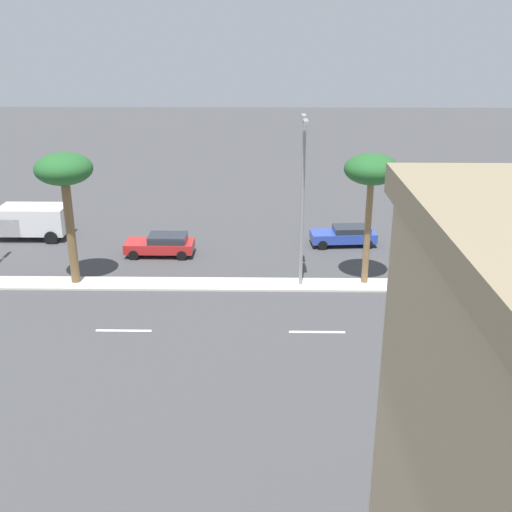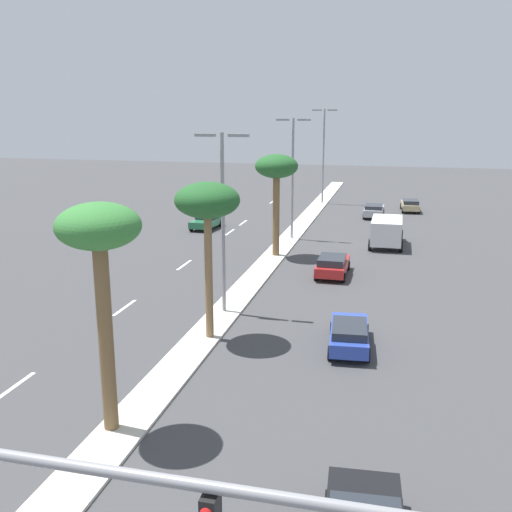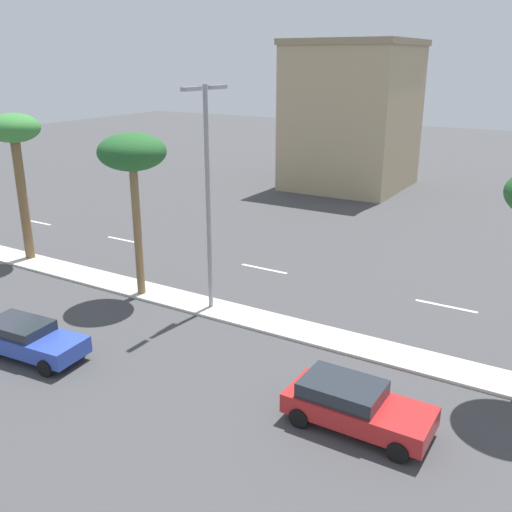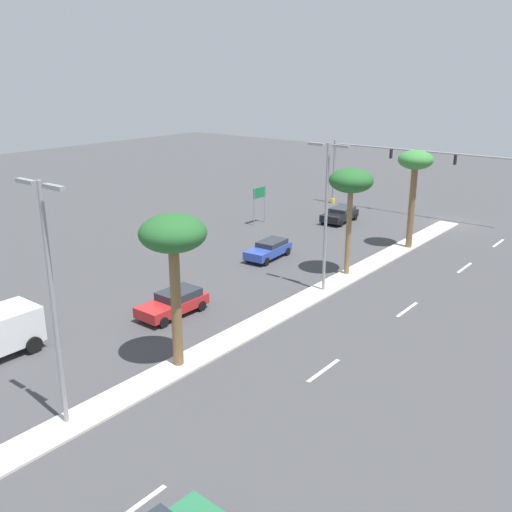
# 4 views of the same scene
# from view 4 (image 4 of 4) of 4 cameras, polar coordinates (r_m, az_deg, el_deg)

# --- Properties ---
(ground_plane) EXTENTS (160.00, 160.00, 0.00)m
(ground_plane) POSITION_cam_4_polar(r_m,az_deg,el_deg) (31.85, -2.71, -8.37)
(ground_plane) COLOR #424244
(median_curb) EXTENTS (1.80, 83.48, 0.12)m
(median_curb) POSITION_cam_4_polar(r_m,az_deg,el_deg) (26.48, -16.46, -14.90)
(median_curb) COLOR beige
(median_curb) RESTS_ON ground
(lane_stripe_front) EXTENTS (0.20, 2.80, 0.01)m
(lane_stripe_front) POSITION_cam_4_polar(r_m,az_deg,el_deg) (53.48, 22.81, 1.18)
(lane_stripe_front) COLOR silver
(lane_stripe_front) RESTS_ON ground
(lane_stripe_leading) EXTENTS (0.20, 2.80, 0.01)m
(lane_stripe_leading) POSITION_cam_4_polar(r_m,az_deg,el_deg) (45.90, 19.90, -1.09)
(lane_stripe_leading) COLOR silver
(lane_stripe_leading) RESTS_ON ground
(lane_stripe_outboard) EXTENTS (0.20, 2.80, 0.01)m
(lane_stripe_outboard) POSITION_cam_4_polar(r_m,az_deg,el_deg) (36.96, 14.71, -5.13)
(lane_stripe_outboard) COLOR silver
(lane_stripe_outboard) RESTS_ON ground
(lane_stripe_center) EXTENTS (0.20, 2.80, 0.01)m
(lane_stripe_center) POSITION_cam_4_polar(r_m,az_deg,el_deg) (29.13, 6.70, -11.14)
(lane_stripe_center) COLOR silver
(lane_stripe_center) RESTS_ON ground
(lane_stripe_right) EXTENTS (0.20, 2.80, 0.01)m
(lane_stripe_right) POSITION_cam_4_polar(r_m,az_deg,el_deg) (21.61, -11.92, -23.18)
(lane_stripe_right) COLOR silver
(lane_stripe_right) RESTS_ON ground
(traffic_signal_gantry) EXTENTS (20.04, 0.53, 6.94)m
(traffic_signal_gantry) POSITION_cam_4_polar(r_m,az_deg,el_deg) (61.72, 12.05, 8.73)
(traffic_signal_gantry) COLOR gray
(traffic_signal_gantry) RESTS_ON ground
(directional_road_sign) EXTENTS (0.10, 1.77, 3.55)m
(directional_road_sign) POSITION_cam_4_polar(r_m,az_deg,el_deg) (55.03, 0.35, 5.84)
(directional_road_sign) COLOR gray
(directional_road_sign) RESTS_ON ground
(palm_tree_far) EXTENTS (2.78, 2.78, 7.98)m
(palm_tree_far) POSITION_cam_4_polar(r_m,az_deg,el_deg) (48.06, 15.44, 8.56)
(palm_tree_far) COLOR brown
(palm_tree_far) RESTS_ON median_curb
(palm_tree_front) EXTENTS (3.07, 3.07, 7.60)m
(palm_tree_front) POSITION_cam_4_polar(r_m,az_deg,el_deg) (40.47, 9.36, 7.10)
(palm_tree_front) COLOR olive
(palm_tree_front) RESTS_ON median_curb
(palm_tree_center) EXTENTS (3.20, 3.20, 7.64)m
(palm_tree_center) POSITION_cam_4_polar(r_m,az_deg,el_deg) (27.11, -8.19, 1.64)
(palm_tree_center) COLOR brown
(palm_tree_center) RESTS_ON median_curb
(street_lamp_rear) EXTENTS (2.90, 0.24, 9.70)m
(street_lamp_rear) POSITION_cam_4_polar(r_m,az_deg,el_deg) (37.24, 6.96, 4.91)
(street_lamp_rear) COLOR gray
(street_lamp_rear) RESTS_ON median_curb
(street_lamp_near) EXTENTS (2.90, 0.24, 10.15)m
(street_lamp_near) POSITION_cam_4_polar(r_m,az_deg,el_deg) (23.65, -19.54, -3.05)
(street_lamp_near) COLOR gray
(street_lamp_near) RESTS_ON median_curb
(sedan_red_rear) EXTENTS (2.06, 4.48, 1.42)m
(sedan_red_rear) POSITION_cam_4_polar(r_m,az_deg,el_deg) (35.16, -8.10, -4.57)
(sedan_red_rear) COLOR red
(sedan_red_rear) RESTS_ON ground
(sedan_blue_outboard) EXTENTS (2.17, 4.55, 1.35)m
(sedan_blue_outboard) POSITION_cam_4_polar(r_m,az_deg,el_deg) (45.18, 1.28, 0.68)
(sedan_blue_outboard) COLOR #2D47AD
(sedan_blue_outboard) RESTS_ON ground
(sedan_black_front) EXTENTS (2.36, 4.62, 1.35)m
(sedan_black_front) POSITION_cam_4_polar(r_m,az_deg,el_deg) (56.80, 8.29, 4.10)
(sedan_black_front) COLOR black
(sedan_black_front) RESTS_ON ground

